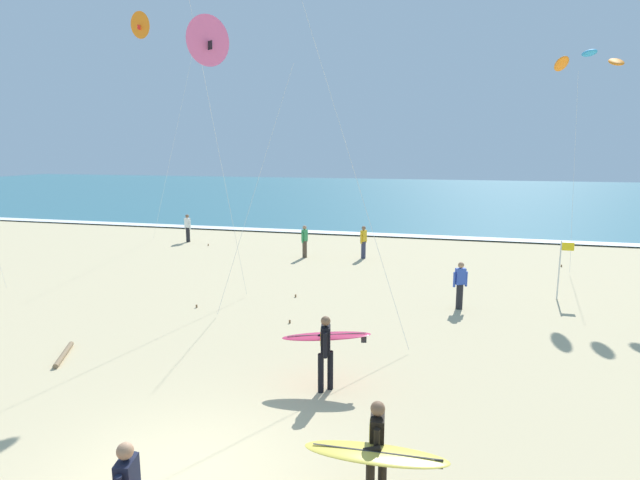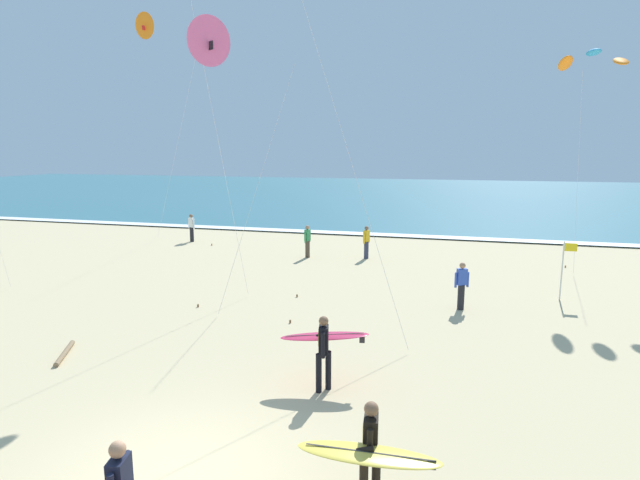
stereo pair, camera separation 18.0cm
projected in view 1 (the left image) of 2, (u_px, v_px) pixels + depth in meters
ocean_water at (415, 194)px, 59.27m from camera, size 160.00×60.00×0.08m
shoreline_foam at (380, 234)px, 30.96m from camera, size 160.00×1.13×0.01m
surfer_trailing at (326, 343)px, 11.07m from camera, size 2.06×1.08×1.71m
surfer_third at (377, 451)px, 7.10m from camera, size 2.04×1.00×1.71m
kite_delta_amber_near at (141, 26)px, 27.56m from camera, size 4.76×1.30×12.63m
kite_delta_rose_high at (207, 42)px, 14.48m from camera, size 2.26×3.42×9.01m
kite_arc_cobalt_close at (589, 60)px, 19.79m from camera, size 2.48×2.18×9.04m
bystander_white_top at (188, 228)px, 28.76m from camera, size 0.47×0.28×1.59m
bystander_blue_top at (460, 285)px, 16.64m from camera, size 0.46×0.30×1.59m
bystander_green_top at (305, 241)px, 24.60m from camera, size 0.25×0.49×1.59m
bystander_yellow_top at (364, 242)px, 24.42m from camera, size 0.29×0.47×1.59m
lifeguard_flag at (561, 264)px, 17.65m from camera, size 0.45×0.05×2.10m
driftwood_log at (64, 354)px, 12.89m from camera, size 0.80×1.40×0.12m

